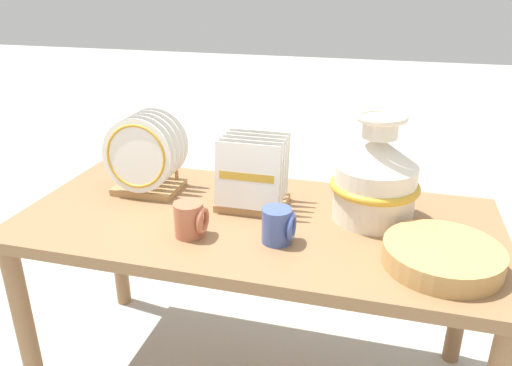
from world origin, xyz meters
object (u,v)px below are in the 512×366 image
at_px(dish_rack_square_plates, 253,181).
at_px(wicker_charger_stack, 442,256).
at_px(dish_rack_round_plates, 146,159).
at_px(ceramic_vase, 376,176).
at_px(mug_terracotta_glaze, 190,220).
at_px(mug_cobalt_glaze, 278,226).

xyz_separation_m(dish_rack_square_plates, wicker_charger_stack, (0.53, -0.21, -0.06)).
height_order(dish_rack_round_plates, dish_rack_square_plates, dish_rack_round_plates).
bearing_deg(wicker_charger_stack, dish_rack_square_plates, 158.60).
xyz_separation_m(ceramic_vase, mug_terracotta_glaze, (-0.47, -0.24, -0.08)).
xyz_separation_m(dish_rack_round_plates, mug_terracotta_glaze, (0.25, -0.24, -0.06)).
bearing_deg(mug_terracotta_glaze, mug_cobalt_glaze, 6.79).
height_order(ceramic_vase, mug_cobalt_glaze, ceramic_vase).
xyz_separation_m(dish_rack_round_plates, mug_cobalt_glaze, (0.48, -0.21, -0.06)).
bearing_deg(wicker_charger_stack, ceramic_vase, 128.91).
xyz_separation_m(mug_cobalt_glaze, mug_terracotta_glaze, (-0.24, -0.03, 0.00)).
relative_size(dish_rack_square_plates, wicker_charger_stack, 0.76).
height_order(ceramic_vase, dish_rack_round_plates, ceramic_vase).
bearing_deg(dish_rack_square_plates, ceramic_vase, 1.76).
relative_size(ceramic_vase, dish_rack_square_plates, 1.44).
distance_m(ceramic_vase, wicker_charger_stack, 0.30).
relative_size(mug_cobalt_glaze, mug_terracotta_glaze, 1.00).
bearing_deg(mug_terracotta_glaze, dish_rack_square_plates, 63.63).
bearing_deg(dish_rack_square_plates, mug_terracotta_glaze, -116.37).
xyz_separation_m(wicker_charger_stack, mug_cobalt_glaze, (-0.41, 0.01, 0.02)).
xyz_separation_m(dish_rack_square_plates, mug_terracotta_glaze, (-0.11, -0.23, -0.03)).
bearing_deg(ceramic_vase, dish_rack_square_plates, -178.24).
relative_size(dish_rack_square_plates, mug_cobalt_glaze, 2.27).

